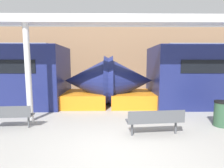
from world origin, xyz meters
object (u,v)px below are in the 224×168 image
at_px(trash_bin, 222,114).
at_px(support_column_near, 28,74).
at_px(bench_near, 155,120).
at_px(bench_far, 9,115).

distance_m(trash_bin, support_column_near, 7.23).
bearing_deg(bench_near, support_column_near, 156.66).
height_order(bench_far, support_column_near, support_column_near).
xyz_separation_m(bench_near, bench_far, (-4.83, 0.61, -0.00)).
bearing_deg(trash_bin, bench_near, -162.91).
bearing_deg(bench_near, trash_bin, 11.59).
bearing_deg(bench_far, bench_near, -11.34).
xyz_separation_m(bench_far, support_column_near, (0.34, 0.84, 1.33)).
relative_size(bench_far, support_column_near, 0.42).
distance_m(bench_near, trash_bin, 2.70).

